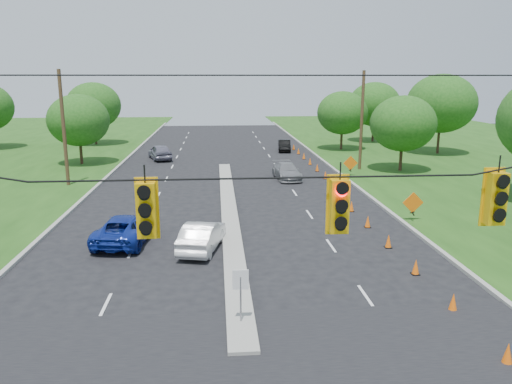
{
  "coord_description": "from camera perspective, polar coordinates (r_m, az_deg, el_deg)",
  "views": [
    {
      "loc": [
        -0.73,
        -9.73,
        8.36
      ],
      "look_at": [
        1.19,
        14.38,
        2.8
      ],
      "focal_mm": 35.0,
      "sensor_mm": 36.0,
      "label": 1
    }
  ],
  "objects": [
    {
      "name": "curb_left",
      "position": [
        41.67,
        -17.46,
        0.77
      ],
      "size": [
        0.25,
        110.0,
        0.16
      ],
      "primitive_type": "cube",
      "color": "gray",
      "rests_on": "ground"
    },
    {
      "name": "curb_right",
      "position": [
        42.02,
        10.47,
        1.25
      ],
      "size": [
        0.25,
        110.0,
        0.16
      ],
      "primitive_type": "cube",
      "color": "gray",
      "rests_on": "ground"
    },
    {
      "name": "median",
      "position": [
        31.86,
        -3.09,
        -2.29
      ],
      "size": [
        1.0,
        34.0,
        0.18
      ],
      "primitive_type": "cube",
      "color": "gray",
      "rests_on": "ground"
    },
    {
      "name": "median_sign",
      "position": [
        17.19,
        -1.77,
        -10.72
      ],
      "size": [
        0.55,
        0.06,
        2.05
      ],
      "color": "gray",
      "rests_on": "ground"
    },
    {
      "name": "signal_span",
      "position": [
        9.39,
        -0.1,
        -8.22
      ],
      "size": [
        25.6,
        0.32,
        9.0
      ],
      "color": "#422D1C",
      "rests_on": "ground"
    },
    {
      "name": "utility_pole_far_left",
      "position": [
        41.62,
        -21.12,
        6.76
      ],
      "size": [
        0.28,
        0.28,
        9.0
      ],
      "primitive_type": "cylinder",
      "color": "#422D1C",
      "rests_on": "ground"
    },
    {
      "name": "utility_pole_far_right",
      "position": [
        46.8,
        11.99,
        7.94
      ],
      "size": [
        0.28,
        0.28,
        9.0
      ],
      "primitive_type": "cylinder",
      "color": "#422D1C",
      "rests_on": "ground"
    },
    {
      "name": "cone_0",
      "position": [
        17.29,
        26.82,
        -16.16
      ],
      "size": [
        0.32,
        0.32,
        0.7
      ],
      "primitive_type": "cone",
      "color": "#FF640D",
      "rests_on": "ground"
    },
    {
      "name": "cone_1",
      "position": [
        20.01,
        21.6,
        -11.62
      ],
      "size": [
        0.32,
        0.32,
        0.7
      ],
      "primitive_type": "cone",
      "color": "#FF640D",
      "rests_on": "ground"
    },
    {
      "name": "cone_2",
      "position": [
        22.94,
        17.79,
        -8.14
      ],
      "size": [
        0.32,
        0.32,
        0.7
      ],
      "primitive_type": "cone",
      "color": "#FF640D",
      "rests_on": "ground"
    },
    {
      "name": "cone_3",
      "position": [
        26.01,
        14.9,
        -5.44
      ],
      "size": [
        0.32,
        0.32,
        0.7
      ],
      "primitive_type": "cone",
      "color": "#FF640D",
      "rests_on": "ground"
    },
    {
      "name": "cone_4",
      "position": [
        29.18,
        12.65,
        -3.31
      ],
      "size": [
        0.32,
        0.32,
        0.7
      ],
      "primitive_type": "cone",
      "color": "#FF640D",
      "rests_on": "ground"
    },
    {
      "name": "cone_5",
      "position": [
        32.42,
        10.86,
        -1.6
      ],
      "size": [
        0.32,
        0.32,
        0.7
      ],
      "primitive_type": "cone",
      "color": "#FF640D",
      "rests_on": "ground"
    },
    {
      "name": "cone_6",
      "position": [
        35.7,
        9.39,
        -0.19
      ],
      "size": [
        0.32,
        0.32,
        0.7
      ],
      "primitive_type": "cone",
      "color": "#FF640D",
      "rests_on": "ground"
    },
    {
      "name": "cone_7",
      "position": [
        39.16,
        9.03,
        0.98
      ],
      "size": [
        0.32,
        0.32,
        0.7
      ],
      "primitive_type": "cone",
      "color": "#FF640D",
      "rests_on": "ground"
    },
    {
      "name": "cone_8",
      "position": [
        42.5,
        7.94,
        1.96
      ],
      "size": [
        0.32,
        0.32,
        0.7
      ],
      "primitive_type": "cone",
      "color": "#FF640D",
      "rests_on": "ground"
    },
    {
      "name": "cone_9",
      "position": [
        45.87,
        7.0,
        2.79
      ],
      "size": [
        0.32,
        0.32,
        0.7
      ],
      "primitive_type": "cone",
      "color": "#FF640D",
      "rests_on": "ground"
    },
    {
      "name": "cone_10",
      "position": [
        49.25,
        6.2,
        3.51
      ],
      "size": [
        0.32,
        0.32,
        0.7
      ],
      "primitive_type": "cone",
      "color": "#FF640D",
      "rests_on": "ground"
    },
    {
      "name": "cone_11",
      "position": [
        52.65,
        5.5,
        4.14
      ],
      "size": [
        0.32,
        0.32,
        0.7
      ],
      "primitive_type": "cone",
      "color": "#FF640D",
      "rests_on": "ground"
    },
    {
      "name": "cone_12",
      "position": [
        56.06,
        4.88,
        4.69
      ],
      "size": [
        0.32,
        0.32,
        0.7
      ],
      "primitive_type": "cone",
      "color": "#FF640D",
      "rests_on": "ground"
    },
    {
      "name": "cone_13",
      "position": [
        59.48,
        4.33,
        5.17
      ],
      "size": [
        0.32,
        0.32,
        0.7
      ],
      "primitive_type": "cone",
      "color": "#FF640D",
      "rests_on": "ground"
    },
    {
      "name": "work_sign_1",
      "position": [
        30.9,
        17.5,
        -1.27
      ],
      "size": [
        1.27,
        0.58,
        1.37
      ],
      "color": "black",
      "rests_on": "ground"
    },
    {
      "name": "work_sign_2",
      "position": [
        43.9,
        10.75,
        3.19
      ],
      "size": [
        1.27,
        0.58,
        1.37
      ],
      "color": "black",
      "rests_on": "ground"
    },
    {
      "name": "tree_5",
      "position": [
        51.63,
        -19.63,
        7.74
      ],
      "size": [
        5.88,
        5.88,
        6.86
      ],
      "color": "black",
      "rests_on": "ground"
    },
    {
      "name": "tree_6",
      "position": [
        66.59,
        -18.06,
        9.39
      ],
      "size": [
        6.72,
        6.72,
        7.84
      ],
      "color": "black",
      "rests_on": "ground"
    },
    {
      "name": "tree_9",
      "position": [
        46.99,
        16.46,
        7.51
      ],
      "size": [
        5.88,
        5.88,
        6.86
      ],
      "color": "black",
      "rests_on": "ground"
    },
    {
      "name": "tree_10",
      "position": [
        59.21,
        20.42,
        9.46
      ],
      "size": [
        7.56,
        7.56,
        8.82
      ],
      "color": "black",
      "rests_on": "ground"
    },
    {
      "name": "tree_11",
      "position": [
        68.05,
        13.37,
        9.74
      ],
      "size": [
        6.72,
        6.72,
        7.84
      ],
      "color": "black",
      "rests_on": "ground"
    },
    {
      "name": "tree_12",
      "position": [
        59.72,
        9.85,
        8.9
      ],
      "size": [
        5.88,
        5.88,
        6.86
      ],
      "color": "black",
      "rests_on": "ground"
    },
    {
      "name": "white_sedan",
      "position": [
        24.92,
        -6.19,
        -4.99
      ],
      "size": [
        2.43,
        4.58,
        1.43
      ],
      "primitive_type": "imported",
      "rotation": [
        0.0,
        0.0,
        2.92
      ],
      "color": "silver",
      "rests_on": "ground"
    },
    {
      "name": "blue_pickup",
      "position": [
        26.81,
        -14.6,
        -4.03
      ],
      "size": [
        3.08,
        5.49,
        1.45
      ],
      "primitive_type": "imported",
      "rotation": [
        0.0,
        0.0,
        3.01
      ],
      "color": "navy",
      "rests_on": "ground"
    },
    {
      "name": "silver_car_far",
      "position": [
        42.08,
        3.53,
        2.39
      ],
      "size": [
        2.25,
        4.75,
        1.34
      ],
      "primitive_type": "imported",
      "rotation": [
        0.0,
        0.0,
        0.08
      ],
      "color": "gray",
      "rests_on": "ground"
    },
    {
      "name": "silver_car_oncoming",
      "position": [
        53.04,
        -10.91,
        4.52
      ],
      "size": [
        3.16,
        5.02,
        1.59
      ],
      "primitive_type": "imported",
      "rotation": [
        0.0,
        0.0,
        3.44
      ],
      "color": "slate",
      "rests_on": "ground"
    },
    {
      "name": "dark_car_receding",
      "position": [
        58.24,
        3.26,
        5.32
      ],
      "size": [
        1.77,
        4.07,
        1.3
      ],
      "primitive_type": "imported",
      "rotation": [
        0.0,
        0.0,
        -0.1
      ],
      "color": "black",
      "rests_on": "ground"
    }
  ]
}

